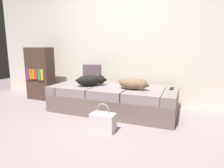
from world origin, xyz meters
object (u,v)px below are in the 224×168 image
at_px(throw_pillow, 92,73).
at_px(bookshelf, 40,74).
at_px(couch, 113,99).
at_px(handbag, 103,122).
at_px(tv_remote, 172,89).
at_px(dog_tan, 133,83).
at_px(dog_dark, 91,80).

height_order(throw_pillow, bookshelf, bookshelf).
xyz_separation_m(couch, handbag, (0.19, -0.83, -0.09)).
xyz_separation_m(couch, tv_remote, (0.96, 0.13, 0.23)).
height_order(couch, tv_remote, tv_remote).
height_order(tv_remote, handbag, tv_remote).
distance_m(tv_remote, handbag, 1.27).
bearing_deg(throw_pillow, dog_tan, -22.54).
distance_m(couch, bookshelf, 1.79).
relative_size(throw_pillow, bookshelf, 0.31).
xyz_separation_m(tv_remote, bookshelf, (-2.71, 0.06, 0.10)).
distance_m(dog_tan, bookshelf, 2.15).
distance_m(couch, handbag, 0.86).
height_order(dog_dark, dog_tan, dog_dark).
height_order(throw_pillow, handbag, throw_pillow).
xyz_separation_m(tv_remote, handbag, (-0.77, -0.96, -0.32)).
relative_size(couch, handbag, 5.61).
xyz_separation_m(couch, throw_pillow, (-0.55, 0.27, 0.39)).
xyz_separation_m(couch, bookshelf, (-1.75, 0.19, 0.33)).
bearing_deg(bookshelf, throw_pillow, 4.17).
bearing_deg(couch, handbag, -77.38).
relative_size(tv_remote, throw_pillow, 0.44).
xyz_separation_m(dog_dark, bookshelf, (-1.38, 0.28, 0.02)).
bearing_deg(dog_dark, handbag, -52.75).
bearing_deg(handbag, dog_tan, 75.12).
distance_m(dog_tan, throw_pillow, 1.00).
height_order(couch, dog_dark, dog_dark).
relative_size(couch, bookshelf, 1.93).
bearing_deg(bookshelf, tv_remote, -1.26).
xyz_separation_m(dog_dark, throw_pillow, (-0.17, 0.37, 0.07)).
height_order(dog_dark, throw_pillow, throw_pillow).
xyz_separation_m(dog_tan, tv_remote, (0.58, 0.24, -0.08)).
bearing_deg(dog_dark, couch, 14.05).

